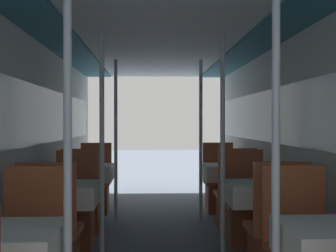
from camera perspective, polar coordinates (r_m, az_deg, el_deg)
wall_left at (r=4.58m, az=-16.81°, el=-2.00°), size 0.05×8.49×2.11m
wall_right at (r=4.65m, az=15.12°, el=-1.96°), size 0.05×8.49×2.11m
ceiling_panel at (r=4.52m, az=-0.72°, el=11.45°), size 2.54×8.49×0.07m
support_pole_left_0 at (r=2.53m, az=-12.12°, el=-4.94°), size 0.05×0.05×2.11m
dining_table_left_1 at (r=4.41m, az=-12.49°, el=-8.50°), size 0.59×0.59×0.73m
chair_left_near_1 at (r=3.91m, az=-14.05°, el=-14.31°), size 0.45×0.45×0.99m
chair_left_far_1 at (r=5.03m, az=-11.29°, el=-10.95°), size 0.45×0.45×0.99m
support_pole_left_1 at (r=4.32m, az=-8.06°, el=-2.69°), size 0.05×0.05×2.11m
dining_table_left_2 at (r=6.18m, az=-9.54°, el=-5.91°), size 0.59×0.59×0.73m
chair_left_near_2 at (r=5.65m, az=-10.29°, el=-9.69°), size 0.45×0.45×0.99m
chair_left_far_2 at (r=6.80m, az=-8.91°, el=-7.95°), size 0.45×0.45×0.99m
support_pole_left_2 at (r=6.11m, az=-6.39°, el=-1.75°), size 0.05×0.05×2.11m
support_pole_right_0 at (r=2.59m, az=13.00°, el=-4.83°), size 0.05×0.05×2.11m
dining_table_right_1 at (r=4.46m, az=11.02°, el=-8.39°), size 0.59×0.59×0.73m
chair_right_near_1 at (r=3.97m, az=13.04°, el=-14.09°), size 0.45×0.45×0.99m
chair_right_far_1 at (r=5.08m, az=9.45°, el=-10.84°), size 0.45×0.45×0.99m
support_pole_right_1 at (r=4.35m, az=6.67°, el=-2.66°), size 0.05×0.05×2.11m
dining_table_right_2 at (r=6.22m, az=7.14°, el=-5.87°), size 0.59×0.59×0.73m
chair_right_near_2 at (r=5.69m, az=8.13°, el=-9.61°), size 0.45×0.45×0.99m
chair_right_far_2 at (r=6.83m, az=6.31°, el=-7.91°), size 0.45×0.45×0.99m
support_pole_right_2 at (r=6.14m, az=4.02°, el=-1.74°), size 0.05×0.05×2.11m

